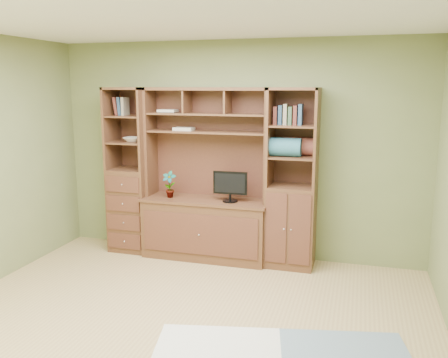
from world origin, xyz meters
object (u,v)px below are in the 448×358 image
(center_hutch, at_px, (205,175))
(right_tower, at_px, (292,179))
(left_tower, at_px, (131,170))
(monitor, at_px, (230,181))

(center_hutch, xyz_separation_m, right_tower, (1.02, 0.04, 0.00))
(center_hutch, height_order, left_tower, same)
(left_tower, distance_m, right_tower, 2.02)
(left_tower, xyz_separation_m, monitor, (1.32, -0.07, -0.05))
(right_tower, distance_m, monitor, 0.71)
(center_hutch, height_order, monitor, center_hutch)
(left_tower, bearing_deg, right_tower, 0.00)
(center_hutch, bearing_deg, right_tower, 2.23)
(center_hutch, relative_size, left_tower, 1.00)
(center_hutch, bearing_deg, left_tower, 177.71)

